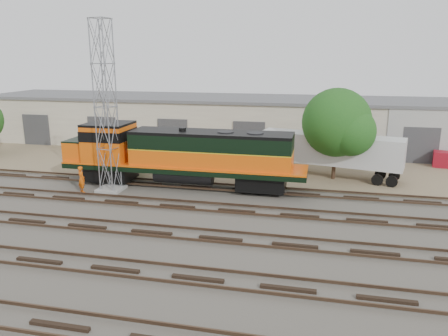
% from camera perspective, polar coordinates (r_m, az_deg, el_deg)
% --- Properties ---
extents(ground, '(140.00, 140.00, 0.00)m').
position_cam_1_polar(ground, '(27.79, -7.11, -6.12)').
color(ground, '#47423A').
rests_on(ground, ground).
extents(dirt_strip, '(80.00, 16.00, 0.02)m').
position_cam_1_polar(dirt_strip, '(41.59, -0.17, 0.97)').
color(dirt_strip, '#726047').
rests_on(dirt_strip, ground).
extents(tracks, '(80.00, 20.40, 0.28)m').
position_cam_1_polar(tracks, '(25.16, -9.43, -8.26)').
color(tracks, black).
rests_on(tracks, ground).
extents(warehouse, '(58.40, 10.40, 5.30)m').
position_cam_1_polar(warehouse, '(48.76, 1.98, 6.12)').
color(warehouse, beige).
rests_on(warehouse, ground).
extents(locomotive, '(18.55, 3.25, 4.46)m').
position_cam_1_polar(locomotive, '(32.92, -5.91, 1.79)').
color(locomotive, black).
rests_on(locomotive, tracks).
extents(signal_tower, '(1.80, 1.80, 12.19)m').
position_cam_1_polar(signal_tower, '(32.39, -15.16, 7.27)').
color(signal_tower, gray).
rests_on(signal_tower, ground).
extents(worker, '(0.85, 0.80, 1.96)m').
position_cam_1_polar(worker, '(33.46, -18.11, -1.41)').
color(worker, '#D6540B').
rests_on(worker, ground).
extents(semi_trailer, '(11.67, 4.89, 3.52)m').
position_cam_1_polar(semi_trailer, '(36.68, 14.09, 2.23)').
color(semi_trailer, silver).
rests_on(semi_trailer, ground).
extents(dumpster_blue, '(2.05, 2.00, 1.50)m').
position_cam_1_polar(dumpster_blue, '(41.93, 19.73, 1.25)').
color(dumpster_blue, navy).
rests_on(dumpster_blue, ground).
extents(dumpster_red, '(1.74, 1.67, 1.40)m').
position_cam_1_polar(dumpster_red, '(43.76, 26.60, 1.02)').
color(dumpster_red, maroon).
rests_on(dumpster_red, ground).
extents(tree_mid, '(3.98, 3.79, 3.79)m').
position_cam_1_polar(tree_mid, '(37.68, -13.08, 1.60)').
color(tree_mid, '#382619').
rests_on(tree_mid, ground).
extents(tree_east, '(5.70, 5.43, 7.33)m').
position_cam_1_polar(tree_east, '(35.47, 14.94, 5.47)').
color(tree_east, '#382619').
rests_on(tree_east, ground).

